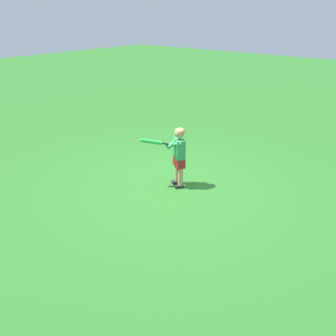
% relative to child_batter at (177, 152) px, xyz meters
% --- Properties ---
extents(ground_plane, '(40.00, 40.00, 0.00)m').
position_rel_child_batter_xyz_m(ground_plane, '(0.03, 0.05, -0.65)').
color(ground_plane, '#2D7528').
extents(child_batter, '(0.66, 0.59, 1.08)m').
position_rel_child_batter_xyz_m(child_batter, '(0.00, 0.00, 0.00)').
color(child_batter, '#232328').
rests_on(child_batter, ground).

